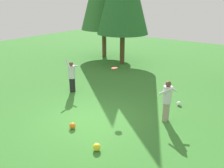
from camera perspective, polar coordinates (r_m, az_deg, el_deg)
ground_plane at (r=9.62m, az=-4.79°, el=-8.55°), size 40.00×40.00×0.00m
person_thrower at (r=12.18m, az=-9.59°, el=2.30°), size 0.55×0.49×1.75m
person_catcher at (r=9.35m, az=13.04°, el=-3.24°), size 0.56×0.49×1.66m
frisbee at (r=10.20m, az=0.56°, el=3.81°), size 0.29×0.29×0.05m
ball_orange at (r=9.07m, az=-9.42°, el=-9.81°), size 0.24×0.24×0.24m
ball_yellow at (r=7.83m, az=-3.65°, el=-14.79°), size 0.25×0.25×0.25m
ball_white at (r=11.17m, az=15.70°, el=-4.50°), size 0.19×0.19×0.19m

